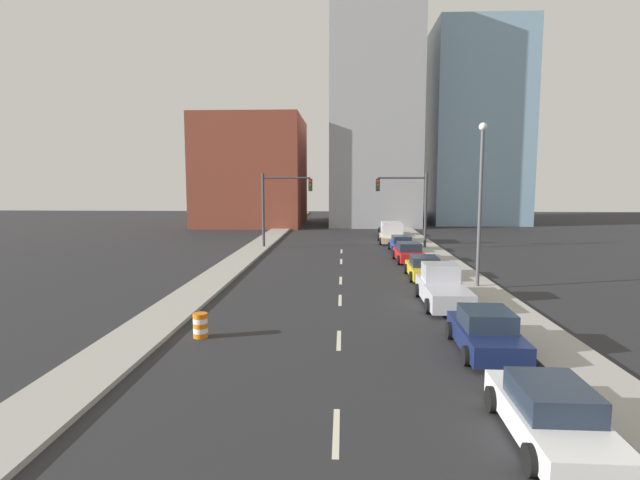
# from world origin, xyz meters

# --- Properties ---
(sidewalk_left) EXTENTS (2.32, 95.04, 0.18)m
(sidewalk_left) POSITION_xyz_m (-7.69, 47.52, 0.09)
(sidewalk_left) COLOR #9E9B93
(sidewalk_left) RESTS_ON ground
(sidewalk_right) EXTENTS (2.32, 95.04, 0.18)m
(sidewalk_right) POSITION_xyz_m (7.69, 47.52, 0.09)
(sidewalk_right) COLOR #9E9B93
(sidewalk_right) RESTS_ON ground
(lane_stripe_at_9m) EXTENTS (0.16, 2.40, 0.01)m
(lane_stripe_at_9m) POSITION_xyz_m (0.00, 8.79, 0.00)
(lane_stripe_at_9m) COLOR beige
(lane_stripe_at_9m) RESTS_ON ground
(lane_stripe_at_16m) EXTENTS (0.16, 2.40, 0.01)m
(lane_stripe_at_16m) POSITION_xyz_m (0.00, 15.78, 0.00)
(lane_stripe_at_16m) COLOR beige
(lane_stripe_at_16m) RESTS_ON ground
(lane_stripe_at_22m) EXTENTS (0.16, 2.40, 0.01)m
(lane_stripe_at_22m) POSITION_xyz_m (0.00, 22.25, 0.00)
(lane_stripe_at_22m) COLOR beige
(lane_stripe_at_22m) RESTS_ON ground
(lane_stripe_at_27m) EXTENTS (0.16, 2.40, 0.01)m
(lane_stripe_at_27m) POSITION_xyz_m (0.00, 27.35, 0.00)
(lane_stripe_at_27m) COLOR beige
(lane_stripe_at_27m) RESTS_ON ground
(lane_stripe_at_35m) EXTENTS (0.16, 2.40, 0.01)m
(lane_stripe_at_35m) POSITION_xyz_m (0.00, 34.68, 0.00)
(lane_stripe_at_35m) COLOR beige
(lane_stripe_at_35m) RESTS_ON ground
(lane_stripe_at_40m) EXTENTS (0.16, 2.40, 0.01)m
(lane_stripe_at_40m) POSITION_xyz_m (0.00, 40.26, 0.00)
(lane_stripe_at_40m) COLOR beige
(lane_stripe_at_40m) RESTS_ON ground
(building_brick_left) EXTENTS (14.00, 16.00, 14.76)m
(building_brick_left) POSITION_xyz_m (-12.54, 67.28, 7.38)
(building_brick_left) COLOR brown
(building_brick_left) RESTS_ON ground
(building_office_center) EXTENTS (12.00, 20.00, 29.96)m
(building_office_center) POSITION_xyz_m (4.28, 71.28, 14.98)
(building_office_center) COLOR #99999E
(building_office_center) RESTS_ON ground
(building_glass_right) EXTENTS (13.00, 20.00, 27.77)m
(building_glass_right) POSITION_xyz_m (19.15, 75.28, 13.88)
(building_glass_right) COLOR #7A9EB7
(building_glass_right) RESTS_ON ground
(traffic_signal_left) EXTENTS (4.55, 0.35, 6.74)m
(traffic_signal_left) POSITION_xyz_m (-5.83, 41.99, 4.36)
(traffic_signal_left) COLOR #38383D
(traffic_signal_left) RESTS_ON ground
(traffic_signal_right) EXTENTS (4.55, 0.35, 6.74)m
(traffic_signal_right) POSITION_xyz_m (6.20, 41.99, 4.36)
(traffic_signal_right) COLOR #38383D
(traffic_signal_right) RESTS_ON ground
(traffic_barrel) EXTENTS (0.56, 0.56, 0.95)m
(traffic_barrel) POSITION_xyz_m (-5.34, 15.89, 0.47)
(traffic_barrel) COLOR orange
(traffic_barrel) RESTS_ON ground
(street_lamp) EXTENTS (0.44, 0.44, 9.16)m
(street_lamp) POSITION_xyz_m (7.68, 25.31, 5.26)
(street_lamp) COLOR #4C4C51
(street_lamp) RESTS_ON ground
(sedan_white) EXTENTS (2.15, 4.65, 1.39)m
(sedan_white) POSITION_xyz_m (4.94, 8.60, 0.64)
(sedan_white) COLOR silver
(sedan_white) RESTS_ON ground
(sedan_navy) EXTENTS (2.23, 4.51, 1.53)m
(sedan_navy) POSITION_xyz_m (5.18, 14.72, 0.69)
(sedan_navy) COLOR #141E47
(sedan_navy) RESTS_ON ground
(pickup_truck_silver) EXTENTS (2.23, 5.38, 1.92)m
(pickup_truck_silver) POSITION_xyz_m (5.01, 21.62, 0.79)
(pickup_truck_silver) COLOR #B2B2BC
(pickup_truck_silver) RESTS_ON ground
(sedan_yellow) EXTENTS (2.17, 4.62, 1.36)m
(sedan_yellow) POSITION_xyz_m (5.20, 28.41, 0.63)
(sedan_yellow) COLOR gold
(sedan_yellow) RESTS_ON ground
(sedan_red) EXTENTS (2.25, 4.45, 1.45)m
(sedan_red) POSITION_xyz_m (5.08, 34.77, 0.67)
(sedan_red) COLOR red
(sedan_red) RESTS_ON ground
(sedan_blue) EXTENTS (2.08, 4.38, 1.36)m
(sedan_blue) POSITION_xyz_m (5.17, 40.42, 0.62)
(sedan_blue) COLOR navy
(sedan_blue) RESTS_ON ground
(box_truck_tan) EXTENTS (2.55, 5.55, 2.06)m
(box_truck_tan) POSITION_xyz_m (4.89, 46.48, 0.98)
(box_truck_tan) COLOR tan
(box_truck_tan) RESTS_ON ground
(sedan_black) EXTENTS (2.16, 4.79, 1.37)m
(sedan_black) POSITION_xyz_m (5.17, 52.80, 0.64)
(sedan_black) COLOR black
(sedan_black) RESTS_ON ground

